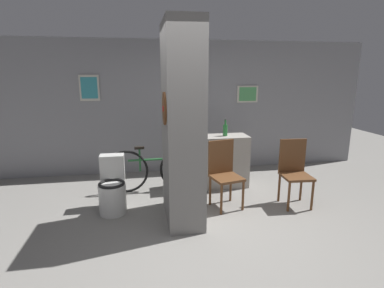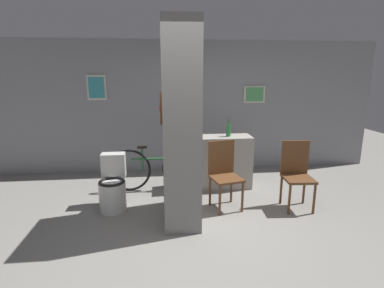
{
  "view_description": "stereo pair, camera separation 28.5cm",
  "coord_description": "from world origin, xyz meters",
  "views": [
    {
      "loc": [
        -0.67,
        -3.33,
        1.97
      ],
      "look_at": [
        0.05,
        0.9,
        0.95
      ],
      "focal_mm": 28.0,
      "sensor_mm": 36.0,
      "label": 1
    },
    {
      "loc": [
        -0.39,
        -3.37,
        1.97
      ],
      "look_at": [
        0.05,
        0.9,
        0.95
      ],
      "focal_mm": 28.0,
      "sensor_mm": 36.0,
      "label": 2
    }
  ],
  "objects": [
    {
      "name": "chair_near_pillar",
      "position": [
        0.52,
        0.77,
        0.55
      ],
      "size": [
        0.5,
        0.5,
        1.0
      ],
      "rotation": [
        0.0,
        0.0,
        0.23
      ],
      "color": "brown",
      "rests_on": "ground_plane"
    },
    {
      "name": "wall_back",
      "position": [
        -0.0,
        2.63,
        1.3
      ],
      "size": [
        8.0,
        0.09,
        2.6
      ],
      "color": "gray",
      "rests_on": "ground_plane"
    },
    {
      "name": "bicycle",
      "position": [
        -0.49,
        1.54,
        0.38
      ],
      "size": [
        1.65,
        0.42,
        0.79
      ],
      "color": "black",
      "rests_on": "ground_plane"
    },
    {
      "name": "chair_by_doorway",
      "position": [
        1.59,
        0.66,
        0.55
      ],
      "size": [
        0.44,
        0.44,
        1.0
      ],
      "rotation": [
        0.0,
        0.0,
        -0.06
      ],
      "color": "brown",
      "rests_on": "ground_plane"
    },
    {
      "name": "pillar_center",
      "position": [
        -0.15,
        0.5,
        1.3
      ],
      "size": [
        0.49,
        1.0,
        2.6
      ],
      "color": "gray",
      "rests_on": "ground_plane"
    },
    {
      "name": "toilet",
      "position": [
        -1.12,
        0.85,
        0.34
      ],
      "size": [
        0.39,
        0.55,
        0.8
      ],
      "color": "silver",
      "rests_on": "ground_plane"
    },
    {
      "name": "bottle_tall",
      "position": [
        0.75,
        1.57,
        1.02
      ],
      "size": [
        0.08,
        0.08,
        0.3
      ],
      "color": "#267233",
      "rests_on": "counter_shelf"
    },
    {
      "name": "counter_shelf",
      "position": [
        0.59,
        1.58,
        0.46
      ],
      "size": [
        1.13,
        0.44,
        0.91
      ],
      "color": "gray",
      "rests_on": "ground_plane"
    },
    {
      "name": "ground_plane",
      "position": [
        0.0,
        0.0,
        0.0
      ],
      "size": [
        14.0,
        14.0,
        0.0
      ],
      "primitive_type": "plane",
      "color": "gray"
    }
  ]
}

